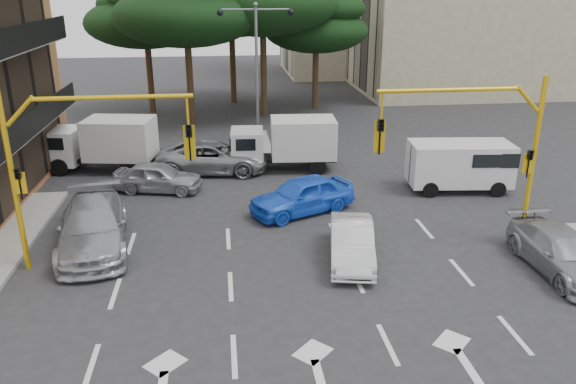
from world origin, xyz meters
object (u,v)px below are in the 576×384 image
(signal_mast_right, at_px, (487,140))
(box_truck_a, at_px, (102,145))
(car_silver_parked, at_px, (561,252))
(van_white, at_px, (459,166))
(car_silver_cross_a, at_px, (213,157))
(car_silver_wagon, at_px, (93,226))
(street_lamp_center, at_px, (256,50))
(car_white_hatch, at_px, (352,242))
(signal_mast_left, at_px, (69,154))
(car_silver_cross_b, at_px, (158,177))
(box_truck_b, at_px, (284,144))
(car_blue_compact, at_px, (302,195))

(signal_mast_right, bearing_deg, box_truck_a, 144.84)
(car_silver_parked, height_order, van_white, van_white)
(car_silver_cross_a, bearing_deg, car_silver_wagon, 159.70)
(street_lamp_center, height_order, car_white_hatch, street_lamp_center)
(street_lamp_center, xyz_separation_m, car_silver_cross_a, (-2.54, -4.50, -4.67))
(signal_mast_left, bearing_deg, car_silver_wagon, 86.14)
(car_silver_cross_b, height_order, box_truck_b, box_truck_b)
(car_white_hatch, xyz_separation_m, box_truck_a, (-10.16, 11.14, 0.66))
(signal_mast_left, distance_m, box_truck_b, 12.57)
(box_truck_a, bearing_deg, street_lamp_center, -56.64)
(car_silver_parked, relative_size, box_truck_b, 0.88)
(car_blue_compact, bearing_deg, car_silver_cross_b, -142.77)
(signal_mast_left, bearing_deg, van_white, 19.98)
(signal_mast_left, distance_m, car_white_hatch, 9.52)
(car_silver_wagon, bearing_deg, van_white, 7.27)
(street_lamp_center, relative_size, box_truck_a, 1.44)
(car_blue_compact, distance_m, van_white, 7.66)
(car_silver_cross_b, bearing_deg, car_white_hatch, -123.66)
(box_truck_a, bearing_deg, signal_mast_left, -163.76)
(car_silver_wagon, relative_size, box_truck_b, 1.07)
(signal_mast_left, distance_m, car_blue_compact, 9.26)
(car_silver_cross_a, relative_size, car_silver_parked, 1.18)
(street_lamp_center, distance_m, car_white_hatch, 15.59)
(car_white_hatch, bearing_deg, street_lamp_center, 108.79)
(car_white_hatch, relative_size, van_white, 0.90)
(signal_mast_right, xyz_separation_m, box_truck_a, (-14.84, 10.46, -2.56))
(car_white_hatch, xyz_separation_m, van_white, (6.38, 6.25, 0.46))
(van_white, bearing_deg, car_silver_parked, 7.16)
(signal_mast_right, xyz_separation_m, car_silver_wagon, (-13.52, 1.35, -3.07))
(box_truck_a, bearing_deg, box_truck_b, -86.47)
(car_white_hatch, bearing_deg, car_silver_cross_b, 143.37)
(car_blue_compact, xyz_separation_m, car_silver_cross_b, (-6.07, 3.28, -0.08))
(car_white_hatch, height_order, car_silver_cross_b, car_silver_cross_b)
(car_silver_cross_a, bearing_deg, signal_mast_left, 162.63)
(car_silver_wagon, xyz_separation_m, car_silver_parked, (15.41, -3.60, -0.14))
(signal_mast_left, distance_m, car_silver_parked, 15.99)
(car_silver_cross_b, relative_size, car_silver_parked, 0.84)
(signal_mast_right, xyz_separation_m, car_silver_parked, (1.90, -2.25, -3.21))
(car_white_hatch, distance_m, car_silver_cross_a, 11.21)
(car_silver_cross_b, bearing_deg, van_white, -82.57)
(signal_mast_right, height_order, car_silver_parked, signal_mast_right)
(car_blue_compact, xyz_separation_m, box_truck_b, (-0.07, 5.78, 0.55))
(car_white_hatch, bearing_deg, box_truck_a, 142.94)
(car_silver_cross_b, distance_m, van_white, 13.58)
(signal_mast_left, bearing_deg, car_white_hatch, -4.36)
(car_blue_compact, height_order, box_truck_a, box_truck_a)
(street_lamp_center, xyz_separation_m, car_blue_compact, (1.07, -10.28, -4.68))
(signal_mast_left, bearing_deg, car_blue_compact, 25.33)
(car_blue_compact, relative_size, box_truck_b, 0.84)
(signal_mast_left, bearing_deg, street_lamp_center, 64.09)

